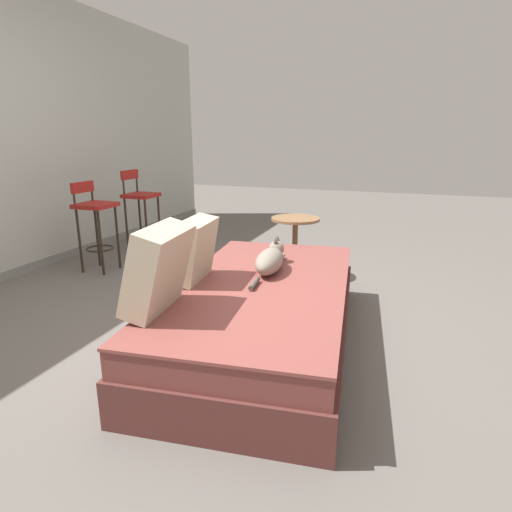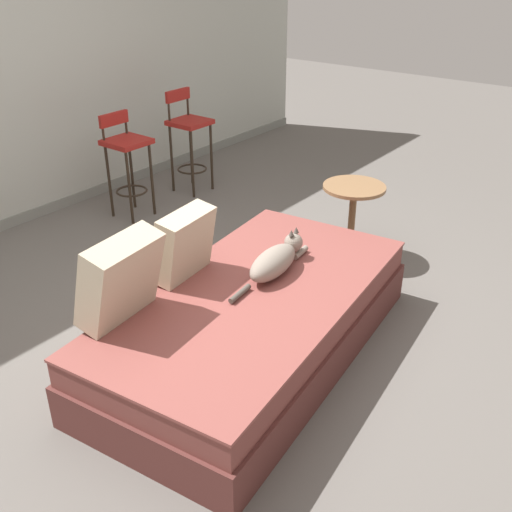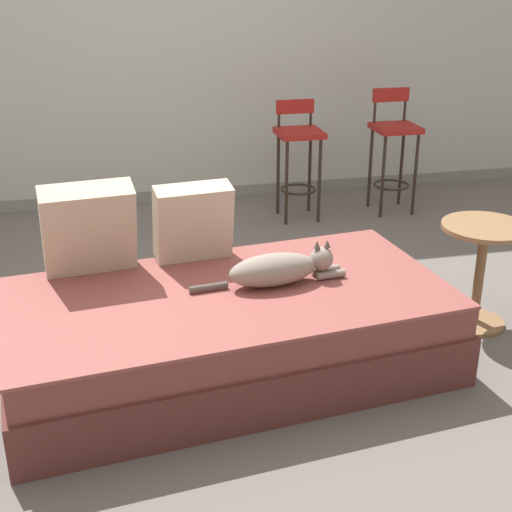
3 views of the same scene
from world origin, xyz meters
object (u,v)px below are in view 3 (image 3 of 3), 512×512
object	(u,v)px
throw_pillow_middle	(193,222)
bar_stool_near_window	(299,147)
cat	(279,269)
side_table	(481,261)
throw_pillow_corner	(88,228)
couch	(229,330)
bar_stool_by_doorway	(394,142)

from	to	relation	value
throw_pillow_middle	bar_stool_near_window	size ratio (longest dim) A/B	0.46
cat	side_table	size ratio (longest dim) A/B	1.33
throw_pillow_corner	throw_pillow_middle	bearing A→B (deg)	6.58
side_table	throw_pillow_middle	bearing A→B (deg)	170.08
couch	bar_stool_near_window	world-z (taller)	bar_stool_near_window
throw_pillow_middle	bar_stool_near_window	bearing A→B (deg)	58.10
couch	cat	world-z (taller)	cat
couch	throw_pillow_middle	world-z (taller)	throw_pillow_middle
throw_pillow_corner	throw_pillow_middle	world-z (taller)	throw_pillow_corner
throw_pillow_corner	side_table	bearing A→B (deg)	-5.73
throw_pillow_corner	bar_stool_near_window	size ratio (longest dim) A/B	0.53
throw_pillow_corner	cat	world-z (taller)	throw_pillow_corner
cat	bar_stool_near_window	distance (m)	2.07
throw_pillow_middle	bar_stool_near_window	distance (m)	1.88
cat	bar_stool_near_window	world-z (taller)	bar_stool_near_window
cat	bar_stool_by_doorway	size ratio (longest dim) A/B	0.82
throw_pillow_corner	bar_stool_near_window	distance (m)	2.23
couch	throw_pillow_corner	distance (m)	0.81
cat	side_table	distance (m)	1.12
couch	throw_pillow_corner	bearing A→B (deg)	149.62
cat	couch	bearing A→B (deg)	-172.44
cat	throw_pillow_middle	bearing A→B (deg)	132.31
throw_pillow_middle	side_table	world-z (taller)	throw_pillow_middle
side_table	bar_stool_near_window	bearing A→B (deg)	103.83
throw_pillow_middle	couch	bearing A→B (deg)	-76.53
throw_pillow_corner	bar_stool_by_doorway	xyz separation A→B (m)	(2.23, 1.65, -0.10)
bar_stool_by_doorway	side_table	world-z (taller)	bar_stool_by_doorway
throw_pillow_corner	side_table	size ratio (longest dim) A/B	0.81
bar_stool_near_window	side_table	size ratio (longest dim) A/B	1.53
cat	bar_stool_by_doorway	world-z (taller)	bar_stool_by_doorway
couch	side_table	bearing A→B (deg)	6.58
couch	bar_stool_near_window	xyz separation A→B (m)	(0.89, 2.00, 0.33)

